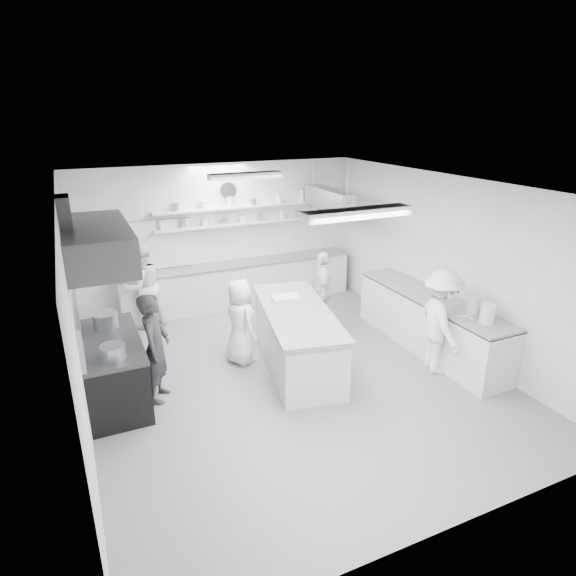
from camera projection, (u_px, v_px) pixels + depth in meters
name	position (u px, v px, depth m)	size (l,w,h in m)	color
floor	(289.00, 374.00, 7.86)	(6.00, 7.00, 0.02)	gray
ceiling	(289.00, 185.00, 6.83)	(6.00, 7.00, 0.02)	white
wall_back	(220.00, 235.00, 10.34)	(6.00, 0.04, 3.00)	silver
wall_front	(451.00, 407.00, 4.35)	(6.00, 0.04, 3.00)	silver
wall_left	(74.00, 319.00, 6.18)	(0.04, 7.00, 3.00)	silver
wall_right	(444.00, 262.00, 8.51)	(0.04, 7.00, 3.00)	silver
stove	(114.00, 371.00, 7.04)	(0.80, 1.80, 0.90)	black
exhaust_hood	(96.00, 244.00, 6.39)	(0.85, 2.00, 0.50)	#363539
back_counter	(240.00, 284.00, 10.56)	(5.00, 0.60, 0.92)	silver
shelf_lower	(253.00, 222.00, 10.41)	(4.20, 0.26, 0.04)	silver
shelf_upper	(253.00, 206.00, 10.29)	(4.20, 0.26, 0.04)	silver
pass_through_window	(159.00, 244.00, 9.83)	(1.30, 0.04, 1.00)	black
wall_clock	(228.00, 190.00, 10.06)	(0.32, 0.32, 0.05)	white
right_counter	(430.00, 324.00, 8.56)	(0.74, 3.30, 0.94)	silver
pot_rack	(329.00, 199.00, 9.90)	(0.30, 1.60, 0.40)	#989DA4
light_fixture_front	(357.00, 213.00, 5.31)	(1.30, 0.25, 0.10)	silver
light_fixture_rear	(245.00, 176.00, 8.39)	(1.30, 0.25, 0.10)	silver
prep_island	(297.00, 339.00, 7.98)	(0.95, 2.55, 0.94)	silver
stove_pot	(105.00, 322.00, 7.22)	(0.37, 0.37, 0.28)	#989DA4
cook_stove	(156.00, 348.00, 6.92)	(0.60, 0.39, 1.64)	#27282A
cook_back	(143.00, 286.00, 9.30)	(0.81, 0.63, 1.67)	white
cook_island_left	(240.00, 322.00, 8.02)	(0.71, 0.46, 1.45)	white
cook_island_right	(323.00, 290.00, 9.34)	(0.89, 0.37, 1.52)	white
cook_right	(440.00, 322.00, 7.68)	(1.11, 0.64, 1.71)	white
bowl_island_a	(279.00, 298.00, 8.33)	(0.25, 0.25, 0.06)	#989DA4
bowl_island_b	(317.00, 330.00, 7.14)	(0.20, 0.20, 0.06)	silver
bowl_right	(464.00, 319.00, 7.49)	(0.23, 0.23, 0.06)	silver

